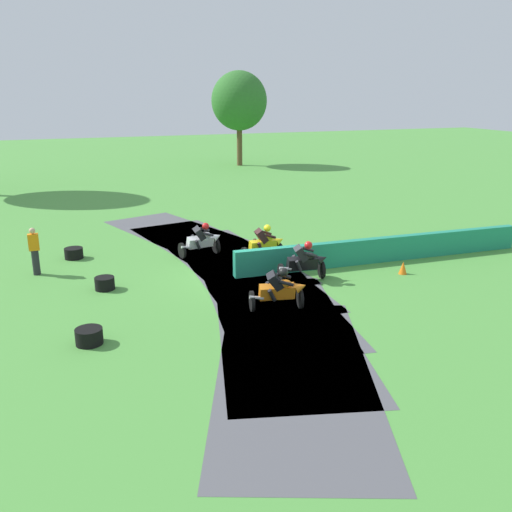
% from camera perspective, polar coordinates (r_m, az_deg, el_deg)
% --- Properties ---
extents(ground_plane, '(120.00, 120.00, 0.00)m').
position_cam_1_polar(ground_plane, '(18.68, -0.64, -2.05)').
color(ground_plane, '#4C933D').
extents(track_asphalt, '(6.41, 21.86, 0.01)m').
position_cam_1_polar(track_asphalt, '(18.53, -2.17, -2.21)').
color(track_asphalt, '#515156').
rests_on(track_asphalt, ground).
extents(safety_barrier, '(11.43, 0.60, 0.90)m').
position_cam_1_polar(safety_barrier, '(20.68, 13.08, 0.68)').
color(safety_barrier, '#1E8466').
rests_on(safety_barrier, ground).
extents(motorcycle_lead_orange, '(1.70, 1.02, 1.43)m').
position_cam_1_polar(motorcycle_lead_orange, '(15.59, 2.46, -3.47)').
color(motorcycle_lead_orange, black).
rests_on(motorcycle_lead_orange, ground).
extents(motorcycle_chase_black, '(1.70, 0.90, 1.43)m').
position_cam_1_polar(motorcycle_chase_black, '(18.12, 5.04, -0.56)').
color(motorcycle_chase_black, black).
rests_on(motorcycle_chase_black, ground).
extents(motorcycle_trailing_yellow, '(1.68, 0.78, 1.42)m').
position_cam_1_polar(motorcycle_trailing_yellow, '(20.10, 0.91, 1.28)').
color(motorcycle_trailing_yellow, black).
rests_on(motorcycle_trailing_yellow, ground).
extents(motorcycle_fourth_white, '(1.70, 1.00, 1.42)m').
position_cam_1_polar(motorcycle_fourth_white, '(20.82, -5.56, 1.66)').
color(motorcycle_fourth_white, black).
rests_on(motorcycle_fourth_white, ground).
extents(tire_stack_near, '(0.67, 0.67, 0.40)m').
position_cam_1_polar(tire_stack_near, '(14.36, -16.82, -7.92)').
color(tire_stack_near, black).
rests_on(tire_stack_near, ground).
extents(tire_stack_mid_a, '(0.61, 0.61, 0.40)m').
position_cam_1_polar(tire_stack_mid_a, '(18.00, -15.32, -2.73)').
color(tire_stack_mid_a, black).
rests_on(tire_stack_mid_a, ground).
extents(tire_stack_mid_b, '(0.67, 0.67, 0.40)m').
position_cam_1_polar(tire_stack_mid_b, '(21.63, -18.26, 0.28)').
color(tire_stack_mid_b, black).
rests_on(tire_stack_mid_b, ground).
extents(track_marshal, '(0.34, 0.24, 1.63)m').
position_cam_1_polar(track_marshal, '(20.00, -21.85, 0.45)').
color(track_marshal, '#232328').
rests_on(track_marshal, ground).
extents(traffic_cone, '(0.28, 0.28, 0.44)m').
position_cam_1_polar(traffic_cone, '(19.46, 14.90, -1.17)').
color(traffic_cone, orange).
rests_on(traffic_cone, ground).
extents(tree_far_right, '(4.48, 4.48, 7.53)m').
position_cam_1_polar(tree_far_right, '(46.29, -1.74, 15.67)').
color(tree_far_right, brown).
rests_on(tree_far_right, ground).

